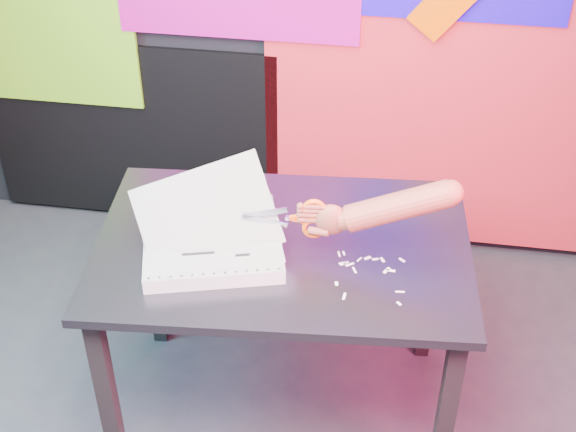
# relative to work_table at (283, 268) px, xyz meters

# --- Properties ---
(room) EXTENTS (3.01, 3.01, 2.71)m
(room) POSITION_rel_work_table_xyz_m (-0.09, -0.44, 0.70)
(room) COLOR #2A2A2F
(room) RESTS_ON ground
(backdrop) EXTENTS (2.88, 0.05, 2.08)m
(backdrop) POSITION_rel_work_table_xyz_m (-0.03, 1.02, 0.30)
(backdrop) COLOR red
(backdrop) RESTS_ON ground
(work_table) EXTENTS (1.19, 0.84, 0.75)m
(work_table) POSITION_rel_work_table_xyz_m (0.00, 0.00, 0.00)
(work_table) COLOR #282423
(work_table) RESTS_ON ground
(printout_stack) EXTENTS (0.49, 0.39, 0.30)m
(printout_stack) POSITION_rel_work_table_xyz_m (-0.19, -0.09, 0.13)
(printout_stack) COLOR silver
(printout_stack) RESTS_ON work_table
(scissors) EXTENTS (0.24, 0.03, 0.14)m
(scissors) POSITION_rel_work_table_xyz_m (0.08, -0.04, 0.23)
(scissors) COLOR silver
(scissors) RESTS_ON printout_stack
(hand_forearm) EXTENTS (0.45, 0.11, 0.20)m
(hand_forearm) POSITION_rel_work_table_xyz_m (0.30, -0.02, 0.28)
(hand_forearm) COLOR brown
(hand_forearm) RESTS_ON work_table
(paper_clippings) EXTENTS (0.21, 0.21, 0.00)m
(paper_clippings) POSITION_rel_work_table_xyz_m (0.26, -0.08, 0.10)
(paper_clippings) COLOR white
(paper_clippings) RESTS_ON work_table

